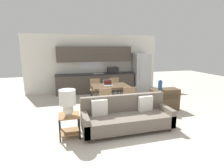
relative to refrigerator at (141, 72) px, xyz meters
The scene contains 15 objects.
ground_plane 4.88m from the refrigerator, 118.37° to the right, with size 20.00×20.00×0.00m, color beige.
wall_back 2.36m from the refrigerator, 169.68° to the left, with size 6.40×0.07×2.70m.
kitchen_counter 2.27m from the refrigerator, behind, with size 3.69×0.65×2.15m.
refrigerator is the anchor object (origin of this frame).
dining_table 2.89m from the refrigerator, 137.34° to the right, with size 1.33×0.89×0.74m.
couch 4.61m from the refrigerator, 119.25° to the right, with size 2.29×0.80×0.87m.
side_table 5.45m from the refrigerator, 132.58° to the right, with size 0.48×0.48×0.54m.
table_lamp 5.46m from the refrigerator, 132.42° to the right, with size 0.38×0.38×0.62m.
credenza 3.09m from the refrigerator, 99.56° to the right, with size 0.94×0.43×0.74m.
vase 3.13m from the refrigerator, 103.38° to the right, with size 0.13×0.13×0.32m.
dining_chair_near_left 3.76m from the refrigerator, 132.77° to the right, with size 0.47×0.47×0.85m.
dining_chair_near_right 3.27m from the refrigerator, 121.75° to the right, with size 0.47×0.47×0.85m.
dining_chair_far_right 2.11m from the refrigerator, 145.25° to the right, with size 0.43×0.43×0.85m.
dining_chair_far_left 2.83m from the refrigerator, 154.90° to the right, with size 0.47×0.47×0.85m.
laptop 2.93m from the refrigerator, 138.51° to the right, with size 0.33×0.27×0.20m.
Camera 1 is at (-1.46, -3.76, 2.08)m, focal length 28.00 mm.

